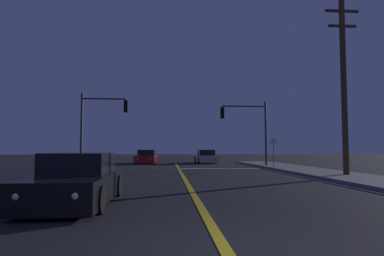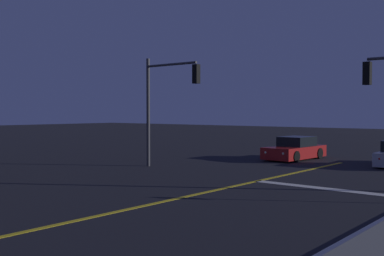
{
  "view_description": "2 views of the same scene",
  "coord_description": "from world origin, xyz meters",
  "px_view_note": "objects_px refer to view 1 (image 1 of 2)",
  "views": [
    {
      "loc": [
        -0.84,
        -4.52,
        1.46
      ],
      "look_at": [
        0.89,
        18.4,
        2.9
      ],
      "focal_mm": 30.75,
      "sensor_mm": 36.0,
      "label": 1
    },
    {
      "loc": [
        9.91,
        3.07,
        2.83
      ],
      "look_at": [
        -0.95,
        16.18,
        2.22
      ],
      "focal_mm": 43.45,
      "sensor_mm": 36.0,
      "label": 2
    }
  ],
  "objects_px": {
    "car_mid_block_black": "(77,182)",
    "utility_pole_right": "(344,83)",
    "car_distant_tail_red": "(147,157)",
    "car_following_oncoming_silver": "(206,157)",
    "traffic_signal_far_left": "(99,118)",
    "traffic_signal_near_right": "(249,123)",
    "street_sign_corner": "(274,148)"
  },
  "relations": [
    {
      "from": "car_mid_block_black",
      "to": "utility_pole_right",
      "type": "xyz_separation_m",
      "value": [
        11.44,
        7.11,
        4.23
      ]
    },
    {
      "from": "car_distant_tail_red",
      "to": "utility_pole_right",
      "type": "xyz_separation_m",
      "value": [
        11.07,
        -16.46,
        4.23
      ]
    },
    {
      "from": "car_following_oncoming_silver",
      "to": "traffic_signal_far_left",
      "type": "xyz_separation_m",
      "value": [
        -8.93,
        -8.4,
        3.09
      ]
    },
    {
      "from": "car_following_oncoming_silver",
      "to": "car_distant_tail_red",
      "type": "bearing_deg",
      "value": -177.9
    },
    {
      "from": "car_distant_tail_red",
      "to": "traffic_signal_far_left",
      "type": "bearing_deg",
      "value": 71.72
    },
    {
      "from": "car_following_oncoming_silver",
      "to": "traffic_signal_far_left",
      "type": "bearing_deg",
      "value": -139.02
    },
    {
      "from": "car_distant_tail_red",
      "to": "utility_pole_right",
      "type": "height_order",
      "value": "utility_pole_right"
    },
    {
      "from": "traffic_signal_near_right",
      "to": "utility_pole_right",
      "type": "xyz_separation_m",
      "value": [
        2.5,
        -9.92,
        1.29
      ]
    },
    {
      "from": "car_following_oncoming_silver",
      "to": "utility_pole_right",
      "type": "height_order",
      "value": "utility_pole_right"
    },
    {
      "from": "car_following_oncoming_silver",
      "to": "car_distant_tail_red",
      "type": "xyz_separation_m",
      "value": [
        -5.87,
        -0.45,
        0.0
      ]
    },
    {
      "from": "utility_pole_right",
      "to": "traffic_signal_far_left",
      "type": "bearing_deg",
      "value": 148.91
    },
    {
      "from": "car_distant_tail_red",
      "to": "street_sign_corner",
      "type": "relative_size",
      "value": 2.03
    },
    {
      "from": "utility_pole_right",
      "to": "car_mid_block_black",
      "type": "bearing_deg",
      "value": -148.15
    },
    {
      "from": "car_mid_block_black",
      "to": "traffic_signal_near_right",
      "type": "distance_m",
      "value": 19.45
    },
    {
      "from": "traffic_signal_near_right",
      "to": "street_sign_corner",
      "type": "height_order",
      "value": "traffic_signal_near_right"
    },
    {
      "from": "traffic_signal_far_left",
      "to": "car_following_oncoming_silver",
      "type": "bearing_deg",
      "value": 43.24
    },
    {
      "from": "car_distant_tail_red",
      "to": "traffic_signal_near_right",
      "type": "xyz_separation_m",
      "value": [
        8.57,
        -6.55,
        2.94
      ]
    },
    {
      "from": "traffic_signal_near_right",
      "to": "car_following_oncoming_silver",
      "type": "bearing_deg",
      "value": -68.93
    },
    {
      "from": "traffic_signal_near_right",
      "to": "traffic_signal_far_left",
      "type": "xyz_separation_m",
      "value": [
        -11.62,
        -1.4,
        0.15
      ]
    },
    {
      "from": "traffic_signal_far_left",
      "to": "traffic_signal_near_right",
      "type": "bearing_deg",
      "value": 6.87
    },
    {
      "from": "car_following_oncoming_silver",
      "to": "traffic_signal_near_right",
      "type": "height_order",
      "value": "traffic_signal_near_right"
    },
    {
      "from": "car_following_oncoming_silver",
      "to": "car_distant_tail_red",
      "type": "height_order",
      "value": "same"
    },
    {
      "from": "utility_pole_right",
      "to": "street_sign_corner",
      "type": "bearing_deg",
      "value": 101.13
    },
    {
      "from": "car_distant_tail_red",
      "to": "traffic_signal_far_left",
      "type": "xyz_separation_m",
      "value": [
        -3.06,
        -7.95,
        3.09
      ]
    },
    {
      "from": "traffic_signal_near_right",
      "to": "utility_pole_right",
      "type": "height_order",
      "value": "utility_pole_right"
    },
    {
      "from": "car_mid_block_black",
      "to": "traffic_signal_near_right",
      "type": "height_order",
      "value": "traffic_signal_near_right"
    },
    {
      "from": "traffic_signal_near_right",
      "to": "street_sign_corner",
      "type": "distance_m",
      "value": 3.62
    },
    {
      "from": "traffic_signal_far_left",
      "to": "street_sign_corner",
      "type": "xyz_separation_m",
      "value": [
        12.72,
        -1.4,
        -2.16
      ]
    },
    {
      "from": "car_following_oncoming_silver",
      "to": "traffic_signal_far_left",
      "type": "distance_m",
      "value": 12.64
    },
    {
      "from": "car_mid_block_black",
      "to": "car_distant_tail_red",
      "type": "xyz_separation_m",
      "value": [
        0.37,
        23.57,
        0.0
      ]
    },
    {
      "from": "traffic_signal_far_left",
      "to": "utility_pole_right",
      "type": "height_order",
      "value": "utility_pole_right"
    },
    {
      "from": "car_following_oncoming_silver",
      "to": "street_sign_corner",
      "type": "height_order",
      "value": "street_sign_corner"
    }
  ]
}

